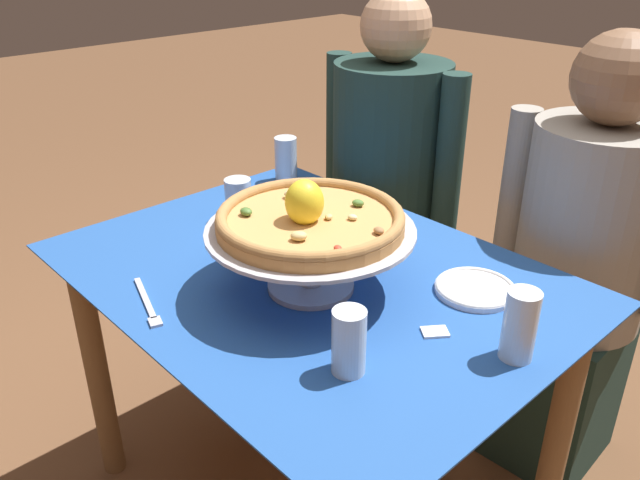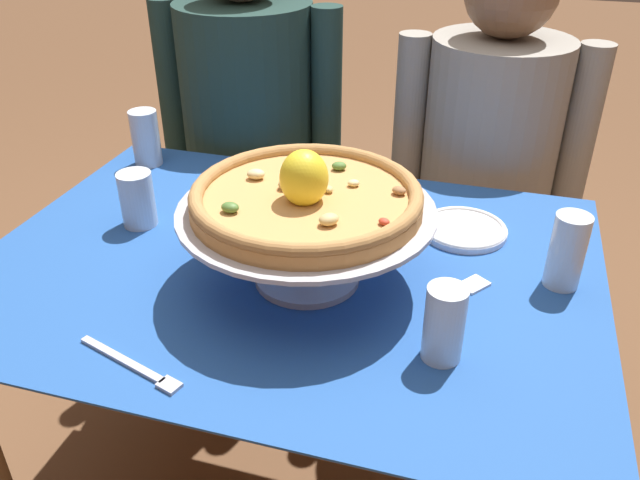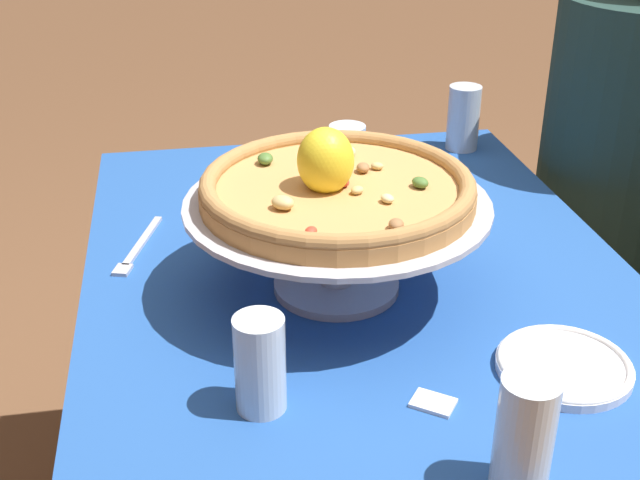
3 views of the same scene
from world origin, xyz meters
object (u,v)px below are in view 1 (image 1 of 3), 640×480
(dinner_fork, at_px, (148,304))
(diner_right, at_px, (578,277))
(pizza_stand, at_px, (310,244))
(water_glass_side_left, at_px, (239,203))
(water_glass_front_right, at_px, (349,345))
(sugar_packet, at_px, (435,332))
(diner_left, at_px, (387,198))
(water_glass_side_right, at_px, (519,329))
(pizza, at_px, (310,218))
(water_glass_back_left, at_px, (286,162))
(side_plate, at_px, (475,288))

(dinner_fork, distance_m, diner_right, 1.09)
(pizza_stand, height_order, water_glass_side_left, pizza_stand)
(water_glass_front_right, relative_size, diner_right, 0.10)
(sugar_packet, distance_m, diner_left, 0.90)
(water_glass_front_right, distance_m, dinner_fork, 0.45)
(sugar_packet, bearing_deg, water_glass_side_right, 18.29)
(pizza_stand, xyz_separation_m, water_glass_side_right, (0.43, 0.11, -0.04))
(pizza_stand, height_order, pizza, pizza)
(water_glass_side_left, height_order, diner_left, diner_left)
(water_glass_side_right, bearing_deg, diner_left, 145.04)
(water_glass_side_right, relative_size, diner_left, 0.11)
(water_glass_side_left, bearing_deg, pizza_stand, -13.90)
(water_glass_side_right, distance_m, water_glass_side_left, 0.81)
(water_glass_side_right, relative_size, diner_right, 0.11)
(diner_right, bearing_deg, water_glass_side_left, -137.40)
(water_glass_side_right, xyz_separation_m, water_glass_front_right, (-0.18, -0.25, -0.01))
(water_glass_back_left, bearing_deg, sugar_packet, -20.86)
(water_glass_side_right, bearing_deg, water_glass_front_right, -125.35)
(pizza, distance_m, diner_left, 0.81)
(pizza, distance_m, water_glass_side_right, 0.45)
(pizza, xyz_separation_m, sugar_packet, (0.28, 0.06, -0.16))
(pizza_stand, distance_m, pizza, 0.06)
(water_glass_back_left, xyz_separation_m, diner_right, (0.79, 0.33, -0.19))
(water_glass_back_left, height_order, dinner_fork, water_glass_back_left)
(pizza_stand, xyz_separation_m, side_plate, (0.25, 0.24, -0.10))
(pizza_stand, xyz_separation_m, water_glass_front_right, (0.25, -0.14, -0.05))
(water_glass_side_right, height_order, diner_left, diner_left)
(water_glass_front_right, xyz_separation_m, dinner_fork, (-0.42, -0.15, -0.05))
(diner_right, bearing_deg, water_glass_front_right, -91.30)
(water_glass_front_right, height_order, water_glass_back_left, water_glass_back_left)
(water_glass_side_right, distance_m, diner_left, 0.99)
(pizza, height_order, diner_right, diner_right)
(diner_left, bearing_deg, water_glass_side_left, -90.66)
(side_plate, bearing_deg, water_glass_side_right, -36.73)
(water_glass_side_left, height_order, dinner_fork, water_glass_side_left)
(water_glass_side_right, height_order, water_glass_front_right, water_glass_side_right)
(water_glass_back_left, relative_size, sugar_packet, 2.65)
(water_glass_back_left, bearing_deg, pizza, -35.48)
(diner_right, bearing_deg, sugar_packet, -88.76)
(dinner_fork, bearing_deg, sugar_packet, 37.57)
(water_glass_side_right, bearing_deg, sugar_packet, -161.71)
(dinner_fork, xyz_separation_m, diner_right, (0.44, 0.99, -0.14))
(water_glass_side_right, height_order, sugar_packet, water_glass_side_right)
(water_glass_side_left, bearing_deg, water_glass_front_right, -20.25)
(water_glass_front_right, relative_size, water_glass_back_left, 0.92)
(pizza, xyz_separation_m, diner_left, (-0.38, 0.67, -0.27))
(sugar_packet, distance_m, diner_right, 0.65)
(pizza_stand, bearing_deg, dinner_fork, -120.84)
(water_glass_back_left, height_order, diner_right, diner_right)
(pizza_stand, bearing_deg, sugar_packet, 12.20)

